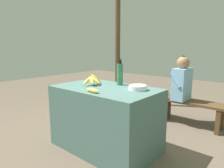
{
  "coord_description": "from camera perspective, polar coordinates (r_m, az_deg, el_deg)",
  "views": [
    {
      "loc": [
        1.54,
        -1.69,
        1.22
      ],
      "look_at": [
        0.06,
        0.05,
        0.8
      ],
      "focal_mm": 32.0,
      "sensor_mm": 36.0,
      "label": 1
    }
  ],
  "objects": [
    {
      "name": "ground_plane",
      "position": [
        2.59,
        -1.81,
        -17.6
      ],
      "size": [
        12.0,
        12.0,
        0.0
      ],
      "primitive_type": "plane",
      "color": "brown"
    },
    {
      "name": "market_counter",
      "position": [
        2.44,
        -1.86,
        -9.72
      ],
      "size": [
        1.23,
        0.74,
        0.76
      ],
      "color": "#4C706B",
      "rests_on": "ground_plane"
    },
    {
      "name": "banana_bunch_ripe",
      "position": [
        2.48,
        -5.45,
        1.31
      ],
      "size": [
        0.19,
        0.33,
        0.15
      ],
      "color": "#4C381E",
      "rests_on": "market_counter"
    },
    {
      "name": "serving_bowl",
      "position": [
        2.2,
        7.36,
        -0.94
      ],
      "size": [
        0.2,
        0.2,
        0.06
      ],
      "color": "white",
      "rests_on": "market_counter"
    },
    {
      "name": "water_bottle",
      "position": [
        2.47,
        2.27,
        2.92
      ],
      "size": [
        0.08,
        0.08,
        0.34
      ],
      "color": "#337556",
      "rests_on": "market_counter"
    },
    {
      "name": "loose_banana_front",
      "position": [
        2.07,
        -5.58,
        -1.84
      ],
      "size": [
        0.19,
        0.06,
        0.05
      ],
      "rotation": [
        0.0,
        0.0,
        -0.09
      ],
      "color": "#E0C64C",
      "rests_on": "market_counter"
    },
    {
      "name": "wooden_bench",
      "position": [
        3.52,
        15.34,
        -4.4
      ],
      "size": [
        1.86,
        0.32,
        0.4
      ],
      "color": "brown",
      "rests_on": "ground_plane"
    },
    {
      "name": "seated_vendor",
      "position": [
        3.35,
        18.61,
        -0.32
      ],
      "size": [
        0.41,
        0.4,
        1.09
      ],
      "rotation": [
        0.0,
        0.0,
        3.09
      ],
      "color": "#473828",
      "rests_on": "ground_plane"
    },
    {
      "name": "banana_bunch_green",
      "position": [
        3.71,
        8.67,
        -1.47
      ],
      "size": [
        0.17,
        0.29,
        0.13
      ],
      "color": "#4C381E",
      "rests_on": "wooden_bench"
    },
    {
      "name": "support_post_near",
      "position": [
        4.35,
        1.63,
        11.83
      ],
      "size": [
        0.11,
        0.11,
        2.64
      ],
      "color": "#4C3823",
      "rests_on": "ground_plane"
    }
  ]
}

